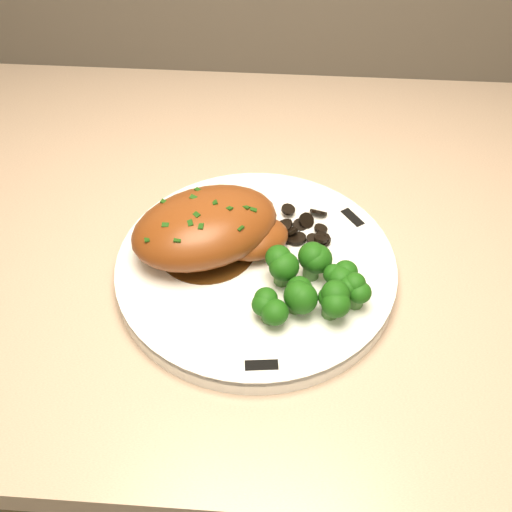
# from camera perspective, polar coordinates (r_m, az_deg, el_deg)

# --- Properties ---
(counter) EXTENTS (1.89, 0.64, 0.94)m
(counter) POSITION_cam_1_polar(r_m,az_deg,el_deg) (1.04, 13.92, -14.21)
(counter) COLOR brown
(counter) RESTS_ON ground
(plate) EXTENTS (0.31, 0.31, 0.02)m
(plate) POSITION_cam_1_polar(r_m,az_deg,el_deg) (0.64, 0.00, -1.19)
(plate) COLOR white
(plate) RESTS_ON counter
(rim_accent_0) EXTENTS (0.03, 0.03, 0.00)m
(rim_accent_0) POSITION_cam_1_polar(r_m,az_deg,el_deg) (0.68, 8.57, 3.38)
(rim_accent_0) COLOR black
(rim_accent_0) RESTS_ON plate
(rim_accent_1) EXTENTS (0.02, 0.03, 0.00)m
(rim_accent_1) POSITION_cam_1_polar(r_m,az_deg,el_deg) (0.68, -9.04, 2.90)
(rim_accent_1) COLOR black
(rim_accent_1) RESTS_ON plate
(rim_accent_2) EXTENTS (0.03, 0.01, 0.00)m
(rim_accent_2) POSITION_cam_1_polar(r_m,az_deg,el_deg) (0.55, 0.50, -9.70)
(rim_accent_2) COLOR black
(rim_accent_2) RESTS_ON plate
(gravy_pool) EXTENTS (0.10, 0.10, 0.00)m
(gravy_pool) POSITION_cam_1_polar(r_m,az_deg,el_deg) (0.65, -4.40, 0.77)
(gravy_pool) COLOR #3F220B
(gravy_pool) RESTS_ON plate
(chicken_breast) EXTENTS (0.18, 0.16, 0.06)m
(chicken_breast) POSITION_cam_1_polar(r_m,az_deg,el_deg) (0.63, -4.02, 2.46)
(chicken_breast) COLOR brown
(chicken_breast) RESTS_ON plate
(mushroom_pile) EXTENTS (0.08, 0.06, 0.02)m
(mushroom_pile) POSITION_cam_1_polar(r_m,az_deg,el_deg) (0.66, 2.67, 2.43)
(mushroom_pile) COLOR black
(mushroom_pile) RESTS_ON plate
(broccoli_florets) EXTENTS (0.10, 0.08, 0.04)m
(broccoli_florets) POSITION_cam_1_polar(r_m,az_deg,el_deg) (0.59, 5.08, -2.50)
(broccoli_florets) COLOR #417330
(broccoli_florets) RESTS_ON plate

